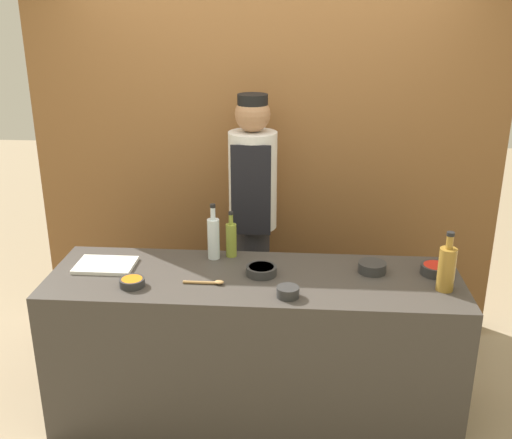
# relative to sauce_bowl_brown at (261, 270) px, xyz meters

# --- Properties ---
(ground_plane) EXTENTS (14.00, 14.00, 0.00)m
(ground_plane) POSITION_rel_sauce_bowl_brown_xyz_m (-0.04, -0.03, -0.91)
(ground_plane) COLOR tan
(cabinet_wall) EXTENTS (3.14, 0.18, 2.40)m
(cabinet_wall) POSITION_rel_sauce_bowl_brown_xyz_m (-0.04, 1.02, 0.29)
(cabinet_wall) COLOR brown
(cabinet_wall) RESTS_ON ground_plane
(counter) EXTENTS (2.25, 0.69, 0.88)m
(counter) POSITION_rel_sauce_bowl_brown_xyz_m (-0.04, -0.03, -0.47)
(counter) COLOR #3D3833
(counter) RESTS_ON ground_plane
(sauce_bowl_brown) EXTENTS (0.17, 0.17, 0.05)m
(sauce_bowl_brown) POSITION_rel_sauce_bowl_brown_xyz_m (0.00, 0.00, 0.00)
(sauce_bowl_brown) COLOR #2D2D2D
(sauce_bowl_brown) RESTS_ON counter
(sauce_bowl_orange) EXTENTS (0.13, 0.13, 0.04)m
(sauce_bowl_orange) POSITION_rel_sauce_bowl_brown_xyz_m (-0.67, -0.19, -0.00)
(sauce_bowl_orange) COLOR #2D2D2D
(sauce_bowl_orange) RESTS_ON counter
(sauce_bowl_green) EXTENTS (0.15, 0.15, 0.06)m
(sauce_bowl_green) POSITION_rel_sauce_bowl_brown_xyz_m (0.61, 0.08, 0.00)
(sauce_bowl_green) COLOR #2D2D2D
(sauce_bowl_green) RESTS_ON counter
(sauce_bowl_red) EXTENTS (0.16, 0.16, 0.05)m
(sauce_bowl_red) POSITION_rel_sauce_bowl_brown_xyz_m (0.95, 0.08, 0.00)
(sauce_bowl_red) COLOR #2D2D2D
(sauce_bowl_red) RESTS_ON counter
(sauce_bowl_purple) EXTENTS (0.12, 0.12, 0.05)m
(sauce_bowl_purple) POSITION_rel_sauce_bowl_brown_xyz_m (0.15, -0.25, 0.00)
(sauce_bowl_purple) COLOR #2D2D2D
(sauce_bowl_purple) RESTS_ON counter
(cutting_board) EXTENTS (0.32, 0.23, 0.02)m
(cutting_board) POSITION_rel_sauce_bowl_brown_xyz_m (-0.88, 0.04, -0.02)
(cutting_board) COLOR white
(cutting_board) RESTS_ON counter
(bottle_vinegar) EXTENTS (0.09, 0.09, 0.32)m
(bottle_vinegar) POSITION_rel_sauce_bowl_brown_xyz_m (0.96, -0.11, 0.10)
(bottle_vinegar) COLOR olive
(bottle_vinegar) RESTS_ON counter
(bottle_clear) EXTENTS (0.07, 0.07, 0.33)m
(bottle_clear) POSITION_rel_sauce_bowl_brown_xyz_m (-0.29, 0.20, 0.10)
(bottle_clear) COLOR silver
(bottle_clear) RESTS_ON counter
(bottle_oil) EXTENTS (0.06, 0.06, 0.27)m
(bottle_oil) POSITION_rel_sauce_bowl_brown_xyz_m (-0.19, 0.24, 0.08)
(bottle_oil) COLOR olive
(bottle_oil) RESTS_ON counter
(wooden_spoon) EXTENTS (0.22, 0.04, 0.02)m
(wooden_spoon) POSITION_rel_sauce_bowl_brown_xyz_m (-0.27, -0.14, -0.02)
(wooden_spoon) COLOR #B2844C
(wooden_spoon) RESTS_ON counter
(chef_center) EXTENTS (0.31, 0.31, 1.76)m
(chef_center) POSITION_rel_sauce_bowl_brown_xyz_m (-0.10, 0.66, 0.07)
(chef_center) COLOR #28282D
(chef_center) RESTS_ON ground_plane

